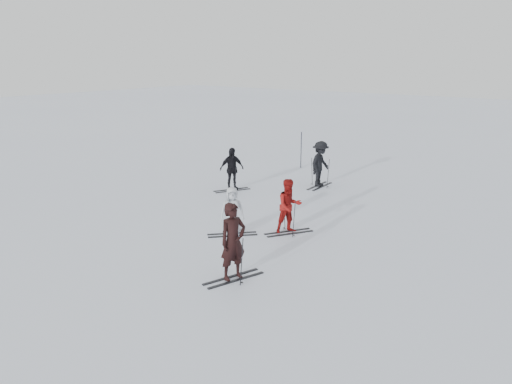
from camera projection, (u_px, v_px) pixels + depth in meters
ground at (238, 227)px, 16.50m from camera, size 120.00×120.00×0.00m
skier_near_dark at (233, 242)px, 12.43m from camera, size 0.67×0.83×1.98m
skier_red at (289, 207)px, 15.77m from camera, size 1.01×1.07×1.74m
skier_grey at (232, 212)px, 15.62m from camera, size 0.87×0.88×1.53m
skier_uphill_left at (232, 170)px, 20.83m from camera, size 0.88×1.14×1.80m
skier_uphill_far at (320, 164)px, 21.45m from camera, size 0.77×1.29×1.95m
skis_near_dark at (233, 256)px, 12.53m from camera, size 1.90×1.38×1.24m
skis_red at (289, 215)px, 15.84m from camera, size 1.85×1.61×1.20m
skis_grey at (232, 217)px, 15.66m from camera, size 1.75×1.73×1.18m
skis_uphill_left at (232, 177)px, 20.91m from camera, size 1.82×1.51×1.18m
skis_uphill_far at (320, 172)px, 21.53m from camera, size 1.79×1.00×1.28m
piste_marker at (301, 150)px, 25.11m from camera, size 0.04×0.04×1.82m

